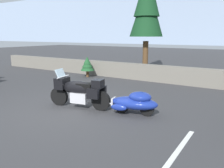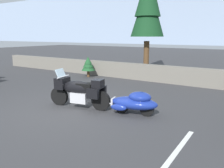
{
  "view_description": "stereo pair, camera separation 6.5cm",
  "coord_description": "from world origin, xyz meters",
  "views": [
    {
      "loc": [
        5.27,
        -5.63,
        2.49
      ],
      "look_at": [
        1.13,
        0.89,
        0.85
      ],
      "focal_mm": 36.92,
      "sensor_mm": 36.0,
      "label": 1
    },
    {
      "loc": [
        5.33,
        -5.59,
        2.49
      ],
      "look_at": [
        1.13,
        0.89,
        0.85
      ],
      "focal_mm": 36.92,
      "sensor_mm": 36.0,
      "label": 2
    }
  ],
  "objects": [
    {
      "name": "touring_motorcycle",
      "position": [
        0.15,
        0.29,
        0.62
      ],
      "size": [
        2.29,
        1.01,
        1.33
      ],
      "color": "black",
      "rests_on": "ground"
    },
    {
      "name": "car_shaped_trailer",
      "position": [
        2.11,
        0.68,
        0.41
      ],
      "size": [
        2.23,
        0.99,
        0.76
      ],
      "color": "black",
      "rests_on": "ground"
    },
    {
      "name": "pine_sapling_near",
      "position": [
        -3.42,
        5.25,
        0.77
      ],
      "size": [
        0.81,
        0.81,
        1.23
      ],
      "color": "brown",
      "rests_on": "ground"
    },
    {
      "name": "parking_stripe_marker",
      "position": [
        4.01,
        -1.5,
        0.0
      ],
      "size": [
        0.12,
        3.6,
        0.01
      ],
      "primitive_type": "cube",
      "color": "silver",
      "rests_on": "ground"
    },
    {
      "name": "pine_tree_tall",
      "position": [
        -0.89,
        8.05,
        4.62
      ],
      "size": [
        2.08,
        2.08,
        7.38
      ],
      "color": "brown",
      "rests_on": "ground"
    },
    {
      "name": "ground_plane",
      "position": [
        0.0,
        0.0,
        0.0
      ],
      "size": [
        80.0,
        80.0,
        0.0
      ],
      "primitive_type": "plane",
      "color": "#38383A"
    },
    {
      "name": "stone_guard_wall",
      "position": [
        -0.03,
        6.17,
        0.43
      ],
      "size": [
        24.0,
        0.53,
        0.9
      ],
      "color": "slate",
      "rests_on": "ground"
    }
  ]
}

